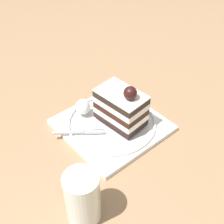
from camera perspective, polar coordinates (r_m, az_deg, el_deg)
The scene contains 6 objects.
ground_plane at distance 0.74m, azimuth -1.02°, elevation -3.59°, with size 2.40×2.40×0.00m, color #937252.
dessert_plate at distance 0.74m, azimuth 0.00°, elevation -2.30°, with size 0.26×0.26×0.02m.
cake_slice at distance 0.71m, azimuth 1.70°, elevation 0.97°, with size 0.08×0.12×0.11m.
whipped_cream_dollop at distance 0.74m, azimuth -5.63°, elevation 0.80°, with size 0.04×0.04×0.04m, color white.
fork at distance 0.71m, azimuth -5.90°, elevation -3.67°, with size 0.09×0.09×0.00m.
drink_glass_near at distance 0.56m, azimuth -5.40°, elevation -15.78°, with size 0.06×0.06×0.11m.
Camera 1 is at (-0.40, -0.34, 0.52)m, focal length 49.67 mm.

